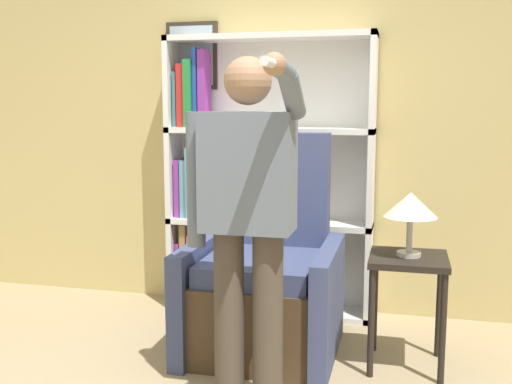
# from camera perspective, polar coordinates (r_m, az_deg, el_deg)

# --- Properties ---
(wall_back) EXTENTS (8.00, 0.11, 2.80)m
(wall_back) POSITION_cam_1_polar(r_m,az_deg,el_deg) (4.40, 1.04, 7.11)
(wall_back) COLOR tan
(wall_back) RESTS_ON ground_plane
(bookcase) EXTENTS (1.47, 0.28, 1.97)m
(bookcase) POSITION_cam_1_polar(r_m,az_deg,el_deg) (4.30, -0.70, 1.42)
(bookcase) COLOR white
(bookcase) RESTS_ON ground_plane
(armchair) EXTENTS (0.89, 0.87, 1.32)m
(armchair) POSITION_cam_1_polar(r_m,az_deg,el_deg) (3.71, 0.87, -8.74)
(armchair) COLOR #4C3823
(armchair) RESTS_ON ground_plane
(person_standing) EXTENTS (0.58, 0.78, 1.71)m
(person_standing) POSITION_cam_1_polar(r_m,az_deg,el_deg) (2.86, -0.86, -1.80)
(person_standing) COLOR #473D33
(person_standing) RESTS_ON ground_plane
(side_table) EXTENTS (0.43, 0.43, 0.65)m
(side_table) POSITION_cam_1_polar(r_m,az_deg,el_deg) (3.52, 14.27, -7.87)
(side_table) COLOR black
(side_table) RESTS_ON ground_plane
(table_lamp) EXTENTS (0.30, 0.30, 0.36)m
(table_lamp) POSITION_cam_1_polar(r_m,az_deg,el_deg) (3.43, 14.50, -1.38)
(table_lamp) COLOR #B7B2A8
(table_lamp) RESTS_ON side_table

